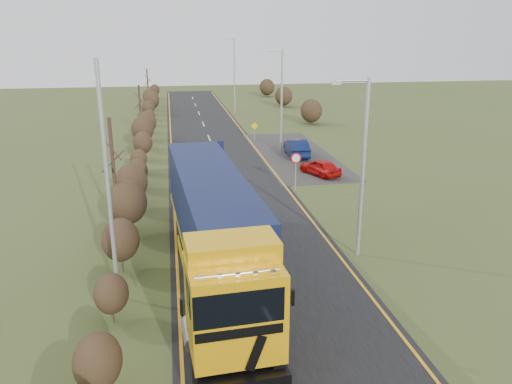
{
  "coord_description": "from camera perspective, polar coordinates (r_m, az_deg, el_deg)",
  "views": [
    {
      "loc": [
        -3.67,
        -20.16,
        9.83
      ],
      "look_at": [
        0.54,
        4.19,
        1.93
      ],
      "focal_mm": 35.0,
      "sensor_mm": 36.0,
      "label": 1
    }
  ],
  "objects": [
    {
      "name": "streetlight_mid",
      "position": [
        43.25,
        2.81,
        10.9
      ],
      "size": [
        1.83,
        0.18,
        8.57
      ],
      "color": "#A4A7AA",
      "rests_on": "ground"
    },
    {
      "name": "ground",
      "position": [
        22.73,
        0.45,
        -7.91
      ],
      "size": [
        160.0,
        160.0,
        0.0
      ],
      "primitive_type": "plane",
      "color": "#3C4A1F",
      "rests_on": "ground"
    },
    {
      "name": "speed_sign",
      "position": [
        32.39,
        4.57,
        3.21
      ],
      "size": [
        0.68,
        0.1,
        2.48
      ],
      "color": "#A4A7AA",
      "rests_on": "ground"
    },
    {
      "name": "road",
      "position": [
        31.93,
        -2.74,
        -0.21
      ],
      "size": [
        8.0,
        120.0,
        0.02
      ],
      "primitive_type": "cube",
      "color": "black",
      "rests_on": "ground"
    },
    {
      "name": "left_pole",
      "position": [
        18.8,
        -16.55,
        0.56
      ],
      "size": [
        0.16,
        0.16,
        9.04
      ],
      "primitive_type": "cylinder",
      "color": "#A4A7AA",
      "rests_on": "ground"
    },
    {
      "name": "car_red_hatchback",
      "position": [
        36.29,
        7.34,
        2.82
      ],
      "size": [
        2.67,
        3.74,
        1.18
      ],
      "primitive_type": "imported",
      "rotation": [
        0.0,
        0.0,
        3.55
      ],
      "color": "#A90A08",
      "rests_on": "ground"
    },
    {
      "name": "streetlight_near",
      "position": [
        22.37,
        11.96,
        3.35
      ],
      "size": [
        1.73,
        0.18,
        8.08
      ],
      "color": "#A4A7AA",
      "rests_on": "ground"
    },
    {
      "name": "hedgerow",
      "position": [
        29.33,
        -13.97,
        0.92
      ],
      "size": [
        2.24,
        102.04,
        6.05
      ],
      "color": "#312216",
      "rests_on": "ground"
    },
    {
      "name": "car_blue_sedan",
      "position": [
        41.72,
        4.64,
        5.05
      ],
      "size": [
        1.73,
        4.42,
        1.43
      ],
      "primitive_type": "imported",
      "rotation": [
        0.0,
        0.0,
        3.09
      ],
      "color": "#0B153D",
      "rests_on": "ground"
    },
    {
      "name": "streetlight_far",
      "position": [
        64.49,
        -2.6,
        13.54
      ],
      "size": [
        1.98,
        0.19,
        9.33
      ],
      "color": "#A4A7AA",
      "rests_on": "ground"
    },
    {
      "name": "lorry",
      "position": [
        20.25,
        -4.86,
        -3.64
      ],
      "size": [
        3.4,
        15.79,
        4.36
      ],
      "rotation": [
        0.0,
        0.0,
        0.06
      ],
      "color": "black",
      "rests_on": "ground"
    },
    {
      "name": "lane_markings",
      "position": [
        31.64,
        -2.67,
        -0.35
      ],
      "size": [
        7.52,
        116.0,
        0.01
      ],
      "color": "orange",
      "rests_on": "road"
    },
    {
      "name": "layby",
      "position": [
        42.58,
        4.29,
        4.34
      ],
      "size": [
        6.0,
        18.0,
        0.02
      ],
      "primitive_type": "cube",
      "color": "#292725",
      "rests_on": "ground"
    },
    {
      "name": "warning_board",
      "position": [
        47.83,
        -0.18,
        7.14
      ],
      "size": [
        0.67,
        0.11,
        1.75
      ],
      "color": "#A4A7AA",
      "rests_on": "ground"
    }
  ]
}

